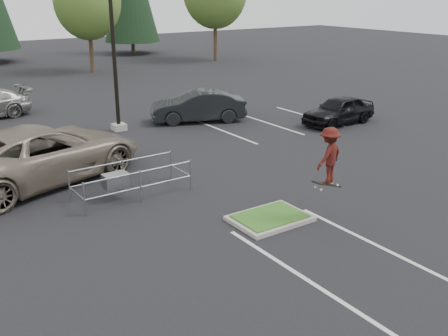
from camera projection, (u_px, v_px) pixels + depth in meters
ground at (270, 220)px, 15.24m from camera, size 120.00×120.00×0.00m
grass_median at (270, 218)px, 15.21m from camera, size 2.20×1.60×0.16m
stall_lines at (138, 172)px, 19.23m from camera, size 22.62×17.60×0.01m
light_pole at (112, 31)px, 23.39m from camera, size 0.70×0.60×10.12m
decid_c at (87, 3)px, 40.02m from camera, size 5.12×5.12×8.38m
cart_corral at (119, 179)px, 16.59m from camera, size 3.73×1.40×1.05m
skateboarder at (329, 156)px, 14.43m from camera, size 1.16×0.86×1.83m
car_l_tan at (40, 154)px, 18.00m from camera, size 7.76×5.26×1.98m
car_r_charc at (198, 106)px, 26.24m from camera, size 4.96×3.29×1.55m
car_r_black at (339, 110)px, 25.79m from camera, size 4.13×1.87×1.38m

